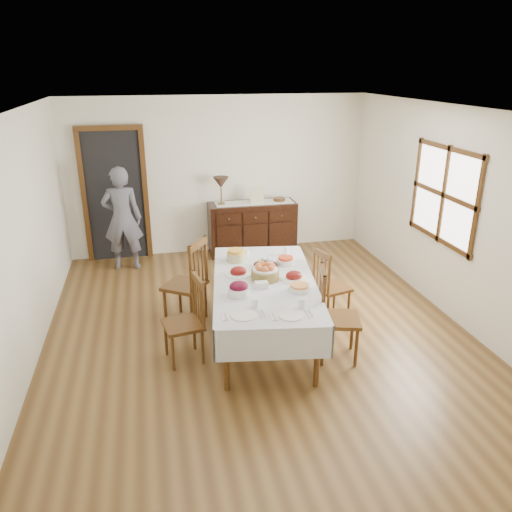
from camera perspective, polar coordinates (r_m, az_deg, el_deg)
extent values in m
plane|color=brown|center=(6.14, 0.20, -8.64)|extent=(6.00, 6.00, 0.00)
cube|color=white|center=(5.35, 0.24, 16.34)|extent=(5.00, 6.00, 0.02)
cube|color=white|center=(8.47, -4.26, 9.11)|extent=(5.00, 0.02, 2.60)
cube|color=white|center=(3.04, 13.06, -14.43)|extent=(5.00, 0.02, 2.60)
cube|color=white|center=(5.65, -25.38, 1.01)|extent=(0.02, 6.00, 2.60)
cube|color=white|center=(6.60, 21.98, 4.20)|extent=(0.02, 6.00, 2.60)
cube|color=white|center=(6.78, 20.75, 6.56)|extent=(0.02, 1.30, 1.10)
cube|color=#4E2E12|center=(6.78, 20.65, 6.55)|extent=(0.03, 1.46, 1.26)
cube|color=black|center=(8.42, -15.77, 6.56)|extent=(0.90, 0.06, 2.10)
cube|color=#4E2E12|center=(8.40, -15.78, 6.53)|extent=(1.04, 0.08, 2.18)
cube|color=silver|center=(5.64, 0.97, -2.97)|extent=(1.41, 2.33, 0.04)
cylinder|color=#4E2E12|center=(4.97, -3.42, -11.67)|extent=(0.06, 0.06, 0.71)
cylinder|color=#4E2E12|center=(5.05, 6.99, -11.26)|extent=(0.06, 0.06, 0.71)
cylinder|color=#4E2E12|center=(6.64, -3.56, -2.86)|extent=(0.06, 0.06, 0.71)
cylinder|color=#4E2E12|center=(6.70, 4.12, -2.66)|extent=(0.06, 0.06, 0.71)
cube|color=silver|center=(5.68, -4.66, -4.48)|extent=(0.36, 2.20, 0.34)
cube|color=silver|center=(5.77, 6.50, -4.16)|extent=(0.36, 2.20, 0.34)
cube|color=silver|center=(4.73, 2.05, -10.05)|extent=(1.12, 0.19, 0.34)
cube|color=silver|center=(6.71, 0.21, -0.32)|extent=(1.12, 0.19, 0.34)
cube|color=#4E2E12|center=(5.46, -8.35, -7.77)|extent=(0.47, 0.47, 0.04)
cylinder|color=#4E2E12|center=(5.67, -10.25, -9.30)|extent=(0.03, 0.03, 0.41)
cylinder|color=#4E2E12|center=(5.40, -9.46, -10.93)|extent=(0.03, 0.03, 0.41)
cylinder|color=#4E2E12|center=(5.74, -7.07, -8.74)|extent=(0.03, 0.03, 0.41)
cylinder|color=#4E2E12|center=(5.47, -6.11, -10.32)|extent=(0.03, 0.03, 0.41)
cylinder|color=#4E2E12|center=(5.52, -7.13, -4.23)|extent=(0.04, 0.04, 0.53)
cylinder|color=#4E2E12|center=(5.23, -6.09, -5.72)|extent=(0.04, 0.04, 0.53)
cube|color=#4E2E12|center=(5.28, -6.73, -2.71)|extent=(0.11, 0.38, 0.08)
cylinder|color=#4E2E12|center=(5.46, -6.87, -4.76)|extent=(0.02, 0.02, 0.44)
cylinder|color=#4E2E12|center=(5.38, -6.61, -5.13)|extent=(0.02, 0.02, 0.44)
cylinder|color=#4E2E12|center=(5.31, -6.35, -5.51)|extent=(0.02, 0.02, 0.44)
cube|color=#4E2E12|center=(6.23, -8.16, -3.35)|extent=(0.63, 0.63, 0.04)
cylinder|color=#4E2E12|center=(6.57, -8.69, -4.51)|extent=(0.04, 0.04, 0.47)
cylinder|color=#4E2E12|center=(6.28, -10.34, -5.84)|extent=(0.04, 0.04, 0.47)
cylinder|color=#4E2E12|center=(6.40, -5.80, -5.05)|extent=(0.04, 0.04, 0.47)
cylinder|color=#4E2E12|center=(6.11, -7.35, -6.46)|extent=(0.04, 0.04, 0.47)
cylinder|color=#4E2E12|center=(6.18, -5.76, -0.38)|extent=(0.04, 0.04, 0.61)
cylinder|color=#4E2E12|center=(5.86, -7.47, -1.68)|extent=(0.04, 0.04, 0.61)
cube|color=#4E2E12|center=(5.93, -6.69, 1.32)|extent=(0.28, 0.39, 0.09)
cylinder|color=#4E2E12|center=(6.11, -6.16, -0.88)|extent=(0.02, 0.02, 0.50)
cylinder|color=#4E2E12|center=(6.03, -6.58, -1.21)|extent=(0.02, 0.02, 0.50)
cylinder|color=#4E2E12|center=(5.95, -7.01, -1.54)|extent=(0.02, 0.02, 0.50)
cube|color=#4E2E12|center=(5.50, 9.48, -7.15)|extent=(0.54, 0.54, 0.04)
cylinder|color=#4E2E12|center=(5.49, 11.38, -10.27)|extent=(0.04, 0.04, 0.45)
cylinder|color=#4E2E12|center=(5.79, 10.92, -8.46)|extent=(0.04, 0.04, 0.45)
cylinder|color=#4E2E12|center=(5.45, 7.64, -10.28)|extent=(0.04, 0.04, 0.45)
cylinder|color=#4E2E12|center=(5.75, 7.39, -8.45)|extent=(0.04, 0.04, 0.45)
cylinder|color=#4E2E12|center=(5.18, 7.70, -5.26)|extent=(0.04, 0.04, 0.58)
cylinder|color=#4E2E12|center=(5.52, 7.42, -3.54)|extent=(0.04, 0.04, 0.58)
cube|color=#4E2E12|center=(5.25, 7.69, -1.91)|extent=(0.15, 0.41, 0.08)
cylinder|color=#4E2E12|center=(5.27, 7.62, -5.01)|extent=(0.02, 0.02, 0.48)
cylinder|color=#4E2E12|center=(5.36, 7.55, -4.58)|extent=(0.02, 0.02, 0.48)
cylinder|color=#4E2E12|center=(5.44, 7.48, -4.15)|extent=(0.02, 0.02, 0.48)
cube|color=#4E2E12|center=(6.36, 8.69, -3.59)|extent=(0.47, 0.47, 0.04)
cylinder|color=#4E2E12|center=(6.42, 10.53, -5.60)|extent=(0.03, 0.03, 0.39)
cylinder|color=#4E2E12|center=(6.65, 8.94, -4.54)|extent=(0.03, 0.03, 0.39)
cylinder|color=#4E2E12|center=(6.26, 8.21, -6.21)|extent=(0.03, 0.03, 0.39)
cylinder|color=#4E2E12|center=(6.49, 6.65, -5.10)|extent=(0.03, 0.03, 0.39)
cylinder|color=#4E2E12|center=(6.04, 8.34, -2.26)|extent=(0.04, 0.04, 0.52)
cylinder|color=#4E2E12|center=(6.29, 6.65, -1.20)|extent=(0.04, 0.04, 0.52)
cube|color=#4E2E12|center=(6.08, 7.57, 0.20)|extent=(0.12, 0.37, 0.07)
cylinder|color=#4E2E12|center=(6.11, 7.90, -2.15)|extent=(0.02, 0.02, 0.42)
cylinder|color=#4E2E12|center=(6.17, 7.47, -1.88)|extent=(0.02, 0.02, 0.42)
cylinder|color=#4E2E12|center=(6.23, 7.05, -1.62)|extent=(0.02, 0.02, 0.42)
cube|color=black|center=(8.51, -0.44, 3.22)|extent=(1.47, 0.49, 0.88)
cube|color=black|center=(8.11, -3.12, 4.26)|extent=(0.41, 0.02, 0.18)
sphere|color=brown|center=(8.09, -3.10, 4.22)|extent=(0.03, 0.03, 0.03)
cube|color=black|center=(8.19, -0.08, 4.45)|extent=(0.41, 0.02, 0.18)
sphere|color=brown|center=(8.17, -0.05, 4.41)|extent=(0.03, 0.03, 0.03)
cube|color=black|center=(8.29, 2.90, 4.63)|extent=(0.41, 0.02, 0.18)
sphere|color=brown|center=(8.27, 2.94, 4.59)|extent=(0.03, 0.03, 0.03)
imported|color=slate|center=(7.98, -15.07, 4.52)|extent=(0.56, 0.38, 1.74)
cylinder|color=olive|center=(5.64, 1.04, -2.14)|extent=(0.32, 0.32, 0.11)
cylinder|color=white|center=(5.61, 1.04, -1.53)|extent=(0.29, 0.29, 0.02)
sphere|color=orange|center=(5.62, 1.83, -1.18)|extent=(0.08, 0.08, 0.08)
sphere|color=orange|center=(5.67, 1.38, -0.97)|extent=(0.08, 0.08, 0.08)
sphere|color=orange|center=(5.67, 0.69, -0.97)|extent=(0.08, 0.08, 0.08)
sphere|color=orange|center=(5.62, 0.25, -1.17)|extent=(0.08, 0.08, 0.08)
sphere|color=orange|center=(5.55, 0.40, -1.44)|extent=(0.08, 0.08, 0.08)
sphere|color=orange|center=(5.53, 1.05, -1.56)|extent=(0.08, 0.08, 0.08)
sphere|color=orange|center=(5.55, 1.69, -1.44)|extent=(0.08, 0.08, 0.08)
cylinder|color=black|center=(5.95, 1.09, -1.17)|extent=(0.29, 0.29, 0.05)
ellipsoid|color=pink|center=(5.95, 1.83, -0.67)|extent=(0.05, 0.05, 0.06)
ellipsoid|color=#7CDCF7|center=(6.00, 1.41, -0.48)|extent=(0.05, 0.05, 0.06)
ellipsoid|color=#84C06E|center=(6.00, 0.76, -0.48)|extent=(0.05, 0.05, 0.06)
ellipsoid|color=#ECA956|center=(5.95, 0.35, -0.67)|extent=(0.05, 0.05, 0.06)
ellipsoid|color=#D38FE3|center=(5.89, 0.49, -0.91)|extent=(0.05, 0.05, 0.06)
ellipsoid|color=#DDBA59|center=(5.86, 1.10, -1.02)|extent=(0.05, 0.05, 0.06)
ellipsoid|color=pink|center=(5.89, 1.69, -0.91)|extent=(0.05, 0.05, 0.06)
cylinder|color=white|center=(5.79, -2.04, -2.04)|extent=(0.32, 0.32, 0.01)
ellipsoid|color=#670F0D|center=(5.77, -2.04, -1.76)|extent=(0.19, 0.16, 0.11)
cylinder|color=white|center=(5.68, 4.35, -2.54)|extent=(0.31, 0.31, 0.02)
ellipsoid|color=#670F0D|center=(5.67, 4.36, -2.25)|extent=(0.19, 0.16, 0.11)
cylinder|color=white|center=(5.26, -1.97, -4.09)|extent=(0.22, 0.22, 0.08)
ellipsoid|color=#550A21|center=(5.23, -1.98, -3.47)|extent=(0.20, 0.17, 0.11)
cylinder|color=white|center=(6.08, 3.40, -0.64)|extent=(0.23, 0.23, 0.06)
cylinder|color=red|center=(6.07, 3.41, -0.24)|extent=(0.18, 0.18, 0.03)
cylinder|color=#C9BC82|center=(6.17, -2.30, -0.08)|extent=(0.23, 0.23, 0.11)
cylinder|color=gold|center=(6.14, -2.31, 0.55)|extent=(0.20, 0.20, 0.04)
cylinder|color=white|center=(5.39, 4.99, -3.72)|extent=(0.24, 0.24, 0.05)
cylinder|color=#E78E48|center=(5.37, 5.01, -3.37)|extent=(0.20, 0.20, 0.02)
cube|color=white|center=(5.43, 0.62, -3.32)|extent=(0.15, 0.11, 0.07)
cylinder|color=white|center=(4.86, -1.45, -6.79)|extent=(0.25, 0.25, 0.01)
cube|color=white|center=(4.83, -3.45, -7.01)|extent=(0.10, 0.13, 0.01)
cube|color=silver|center=(4.83, -3.45, -6.95)|extent=(0.04, 0.16, 0.01)
cube|color=silver|center=(4.89, 0.40, -6.63)|extent=(0.04, 0.18, 0.01)
cube|color=silver|center=(4.89, 0.86, -6.58)|extent=(0.04, 0.14, 0.01)
cylinder|color=white|center=(4.99, -0.09, -5.39)|extent=(0.07, 0.07, 0.10)
cylinder|color=white|center=(4.87, 4.04, -6.77)|extent=(0.25, 0.25, 0.01)
cube|color=white|center=(4.83, 2.09, -7.01)|extent=(0.10, 0.13, 0.01)
cube|color=silver|center=(4.82, 2.09, -6.95)|extent=(0.04, 0.16, 0.01)
cube|color=silver|center=(4.91, 5.85, -6.59)|extent=(0.04, 0.18, 0.01)
cube|color=silver|center=(4.92, 6.29, -6.54)|extent=(0.04, 0.14, 0.01)
cylinder|color=white|center=(5.02, 5.23, -5.36)|extent=(0.07, 0.07, 0.10)
cylinder|color=white|center=(6.31, -1.12, 0.33)|extent=(0.07, 0.07, 0.09)
cylinder|color=white|center=(6.37, 3.47, 0.59)|extent=(0.06, 0.06, 0.11)
cube|color=white|center=(8.39, -0.22, 6.14)|extent=(1.30, 0.35, 0.01)
cylinder|color=brown|center=(8.30, -3.97, 5.99)|extent=(0.12, 0.12, 0.03)
cylinder|color=brown|center=(8.26, -4.00, 6.93)|extent=(0.02, 0.02, 0.25)
cone|color=#402D21|center=(8.21, -4.04, 8.38)|extent=(0.26, 0.26, 0.18)
cube|color=beige|center=(8.29, 0.08, 6.92)|extent=(0.22, 0.08, 0.28)
cylinder|color=#4E2E12|center=(8.49, 2.68, 6.47)|extent=(0.20, 0.20, 0.06)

